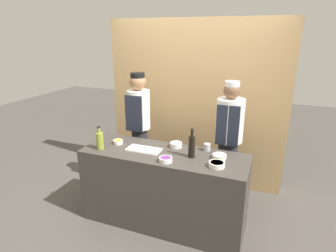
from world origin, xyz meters
name	(u,v)px	position (x,y,z in m)	size (l,w,h in m)	color
ground_plane	(164,220)	(0.00, 0.00, 0.00)	(14.00, 14.00, 0.00)	#4C4742
cabinet_wall	(195,104)	(0.00, 1.21, 1.20)	(2.62, 0.18, 2.40)	tan
counter	(164,188)	(0.00, 0.00, 0.46)	(1.90, 0.65, 0.91)	#3D3833
sauce_bowl_purple	(166,159)	(0.10, -0.20, 0.94)	(0.14, 0.14, 0.05)	white
sauce_bowl_green	(219,156)	(0.62, 0.08, 0.94)	(0.15, 0.15, 0.05)	white
sauce_bowl_yellow	(118,142)	(-0.62, 0.04, 0.94)	(0.11, 0.11, 0.05)	white
sauce_bowl_brown	(217,164)	(0.63, -0.13, 0.94)	(0.16, 0.16, 0.05)	white
sauce_bowl_white	(176,145)	(0.07, 0.21, 0.94)	(0.14, 0.14, 0.06)	white
cutting_board	(144,150)	(-0.24, -0.02, 0.92)	(0.39, 0.19, 0.02)	white
bottle_oil	(100,140)	(-0.73, -0.17, 1.02)	(0.08, 0.08, 0.28)	olive
bottle_soy	(192,146)	(0.32, 0.01, 1.04)	(0.07, 0.07, 0.33)	black
cup_steel	(207,147)	(0.44, 0.24, 0.95)	(0.08, 0.08, 0.08)	#B7B7BC
chef_left	(139,127)	(-0.62, 0.61, 0.95)	(0.31, 0.31, 1.70)	#28282D
chef_right	(228,142)	(0.62, 0.61, 0.91)	(0.34, 0.34, 1.67)	#28282D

